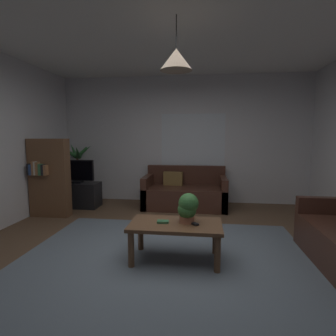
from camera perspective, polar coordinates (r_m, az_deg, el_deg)
The scene contains 15 objects.
floor at distance 3.37m, azimuth -0.68°, elevation -18.85°, with size 5.32×5.76×0.02m, color brown.
rug at distance 3.18m, azimuth -1.21°, elevation -20.17°, with size 3.46×3.17×0.01m, color slate.
wall_back at distance 5.93m, azimuth 3.21°, elevation 5.98°, with size 5.44×0.06×2.73m, color silver.
ceiling at distance 3.30m, azimuth -0.76°, elevation 29.83°, with size 5.32×5.76×0.02m, color white.
window_pane at distance 5.89m, azimuth 5.28°, elevation 5.70°, with size 1.37×0.01×1.17m, color white.
couch_under_window at distance 5.53m, azimuth 3.55°, elevation -5.48°, with size 1.65×0.87×0.82m.
coffee_table at distance 3.20m, azimuth 1.61°, elevation -12.83°, with size 1.06×0.59×0.45m.
book_on_table_0 at distance 3.19m, azimuth -1.08°, elevation -11.28°, with size 0.13×0.08×0.03m, color #387247.
remote_on_table_0 at distance 3.15m, azimuth 5.28°, elevation -11.54°, with size 0.05×0.16×0.02m, color black.
potted_plant_on_table at distance 3.15m, azimuth 4.20°, elevation -8.32°, with size 0.24×0.23×0.35m.
tv_stand at distance 5.85m, azimuth -18.65°, elevation -5.38°, with size 0.90×0.44×0.50m, color black.
tv at distance 5.75m, azimuth -18.93°, elevation -0.65°, with size 0.74×0.16×0.47m.
potted_palm_corner at distance 6.29m, azimuth -18.52°, elevation -1.47°, with size 0.79×0.90×1.34m.
bookshelf_corner at distance 5.27m, azimuth -23.85°, elevation -1.85°, with size 0.70×0.31×1.40m.
pendant_lamp at distance 3.13m, azimuth 1.74°, elevation 21.99°, with size 0.35×0.35×0.58m.
Camera 1 is at (0.42, -3.00, 1.45)m, focal length 28.81 mm.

